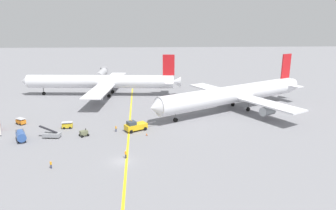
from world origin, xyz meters
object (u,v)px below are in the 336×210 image
at_px(gse_baggage_cart_trailing, 67,125).
at_px(ground_crew_marshaller_foreground, 51,164).
at_px(ground_crew_ramp_agent_by_cones, 126,154).
at_px(traffic_cone_nose_left, 130,124).
at_px(gse_fuel_bowser_stubby, 21,135).
at_px(airliner_at_gate_left, 102,82).
at_px(gse_gpu_cart_small, 84,133).
at_px(airliner_being_pushed, 234,94).
at_px(gse_belt_loader_portside, 52,134).
at_px(gse_baggage_cart_near_cluster, 21,121).
at_px(pushback_tug, 135,126).
at_px(traffic_cone_nose_right, 147,134).
at_px(jet_bridge, 102,73).
at_px(ground_crew_wing_walker_right, 116,128).

bearing_deg(gse_baggage_cart_trailing, ground_crew_marshaller_foreground, -82.67).
relative_size(ground_crew_ramp_agent_by_cones, traffic_cone_nose_left, 2.90).
bearing_deg(ground_crew_ramp_agent_by_cones, gse_fuel_bowser_stubby, 156.42).
distance_m(airliner_at_gate_left, gse_gpu_cart_small, 43.45).
distance_m(airliner_being_pushed, gse_gpu_cart_small, 47.34).
bearing_deg(traffic_cone_nose_left, ground_crew_ramp_agent_by_cones, -88.58).
distance_m(gse_fuel_bowser_stubby, gse_belt_loader_portside, 6.82).
distance_m(gse_baggage_cart_near_cluster, ground_crew_marshaller_foreground, 31.45).
distance_m(airliner_at_gate_left, pushback_tug, 42.69).
bearing_deg(gse_gpu_cart_small, ground_crew_ramp_agent_by_cones, -49.46).
bearing_deg(ground_crew_marshaller_foreground, traffic_cone_nose_left, 61.11).
relative_size(gse_belt_loader_portside, ground_crew_ramp_agent_by_cones, 2.89).
relative_size(ground_crew_marshaller_foreground, traffic_cone_nose_left, 2.58).
xyz_separation_m(gse_gpu_cart_small, gse_belt_loader_portside, (-7.54, -0.58, 0.03)).
bearing_deg(ground_crew_ramp_agent_by_cones, airliner_at_gate_left, 103.26).
bearing_deg(airliner_being_pushed, traffic_cone_nose_right, -142.89).
height_order(gse_belt_loader_portside, traffic_cone_nose_right, gse_belt_loader_portside).
height_order(gse_fuel_bowser_stubby, gse_belt_loader_portside, gse_belt_loader_portside).
relative_size(gse_baggage_cart_near_cluster, jet_bridge, 0.16).
relative_size(airliner_being_pushed, gse_baggage_cart_near_cluster, 17.25).
relative_size(gse_belt_loader_portside, traffic_cone_nose_left, 8.37).
distance_m(ground_crew_wing_walker_right, jet_bridge, 71.48).
bearing_deg(airliner_at_gate_left, ground_crew_marshaller_foreground, -90.60).
bearing_deg(jet_bridge, airliner_at_gate_left, -81.35).
bearing_deg(gse_baggage_cart_trailing, airliner_at_gate_left, 84.50).
distance_m(pushback_tug, ground_crew_ramp_agent_by_cones, 16.40).
xyz_separation_m(gse_baggage_cart_trailing, jet_bridge, (-0.92, 66.62, 3.21)).
height_order(gse_gpu_cart_small, gse_belt_loader_portside, gse_belt_loader_portside).
xyz_separation_m(gse_baggage_cart_near_cluster, ground_crew_ramp_agent_by_cones, (30.40, -23.17, 0.05)).
relative_size(gse_fuel_bowser_stubby, ground_crew_marshaller_foreground, 3.37).
relative_size(pushback_tug, gse_belt_loader_portside, 1.65).
relative_size(gse_baggage_cart_trailing, ground_crew_marshaller_foreground, 1.86).
distance_m(traffic_cone_nose_left, jet_bridge, 67.55).
xyz_separation_m(gse_gpu_cart_small, jet_bridge, (-6.51, 72.71, 3.28)).
xyz_separation_m(gse_baggage_cart_trailing, ground_crew_wing_walker_right, (13.09, -3.40, 0.00)).
height_order(airliner_at_gate_left, gse_belt_loader_portside, airliner_at_gate_left).
distance_m(gse_gpu_cart_small, ground_crew_marshaller_foreground, 16.97).
bearing_deg(jet_bridge, traffic_cone_nose_right, -73.35).
bearing_deg(ground_crew_marshaller_foreground, jet_bridge, 92.47).
height_order(pushback_tug, gse_belt_loader_portside, gse_belt_loader_portside).
distance_m(gse_baggage_cart_trailing, ground_crew_wing_walker_right, 13.53).
bearing_deg(ground_crew_marshaller_foreground, ground_crew_ramp_agent_by_cones, 14.51).
xyz_separation_m(pushback_tug, ground_crew_marshaller_foreground, (-15.06, -19.95, -0.47)).
xyz_separation_m(ground_crew_marshaller_foreground, traffic_cone_nose_right, (18.00, 16.38, -0.52)).
bearing_deg(traffic_cone_nose_right, gse_gpu_cart_small, 178.57).
bearing_deg(gse_baggage_cart_near_cluster, jet_bridge, 78.61).
distance_m(airliner_being_pushed, gse_baggage_cart_trailing, 50.38).
height_order(ground_crew_wing_walker_right, traffic_cone_nose_left, ground_crew_wing_walker_right).
distance_m(ground_crew_marshaller_foreground, traffic_cone_nose_left, 27.72).
height_order(airliner_at_gate_left, gse_gpu_cart_small, airliner_at_gate_left).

